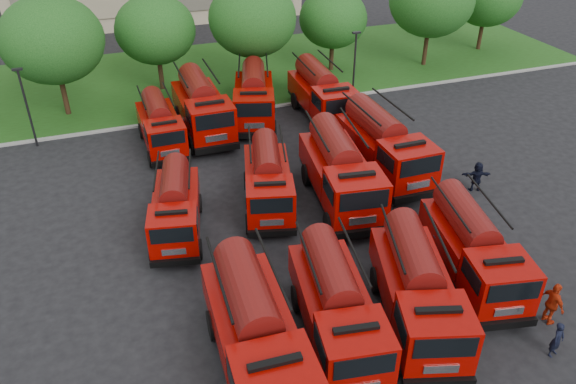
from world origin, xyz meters
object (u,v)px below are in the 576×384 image
at_px(fire_truck_1, 336,305).
at_px(fire_truck_4, 176,206).
at_px(fire_truck_7, 384,145).
at_px(fire_truck_11, 322,93).
at_px(fire_truck_6, 340,171).
at_px(fire_truck_2, 417,289).
at_px(fire_truck_5, 268,180).
at_px(firefighter_5, 474,190).
at_px(firefighter_0, 552,354).
at_px(fire_truck_3, 473,248).
at_px(firefighter_3, 435,260).
at_px(firefighter_4, 255,232).
at_px(fire_truck_0, 256,332).
at_px(firefighter_2, 547,322).
at_px(fire_truck_9, 202,106).
at_px(fire_truck_10, 254,96).
at_px(fire_truck_8, 160,125).

xyz_separation_m(fire_truck_1, fire_truck_4, (-4.47, 9.03, -0.16)).
relative_size(fire_truck_7, fire_truck_11, 1.01).
bearing_deg(fire_truck_6, fire_truck_4, -172.92).
bearing_deg(fire_truck_11, fire_truck_2, -99.39).
bearing_deg(fire_truck_5, firefighter_5, 2.51).
bearing_deg(firefighter_0, fire_truck_1, 134.51).
bearing_deg(fire_truck_3, firefighter_3, 126.36).
height_order(firefighter_0, firefighter_4, firefighter_4).
xyz_separation_m(fire_truck_0, firefighter_3, (9.57, 3.12, -1.76)).
xyz_separation_m(fire_truck_4, firefighter_3, (10.75, -6.32, -1.46)).
height_order(fire_truck_0, firefighter_2, fire_truck_0).
relative_size(fire_truck_2, fire_truck_6, 0.93).
relative_size(fire_truck_0, fire_truck_5, 1.10).
relative_size(fire_truck_4, firefighter_2, 3.42).
xyz_separation_m(fire_truck_9, firefighter_4, (-0.07, -11.96, -1.81)).
distance_m(fire_truck_7, firefighter_3, 8.42).
height_order(fire_truck_9, firefighter_4, fire_truck_9).
distance_m(fire_truck_7, firefighter_5, 5.57).
xyz_separation_m(fire_truck_7, firefighter_0, (-0.35, -14.42, -1.81)).
relative_size(fire_truck_7, fire_truck_10, 0.99).
distance_m(fire_truck_2, firefighter_5, 11.40).
height_order(fire_truck_2, fire_truck_6, fire_truck_6).
bearing_deg(fire_truck_1, fire_truck_10, 90.97).
bearing_deg(firefighter_3, fire_truck_8, -66.38).
distance_m(fire_truck_9, firefighter_3, 18.42).
distance_m(fire_truck_2, fire_truck_9, 20.29).
height_order(fire_truck_9, fire_truck_11, fire_truck_9).
relative_size(fire_truck_11, firefighter_2, 4.01).
distance_m(fire_truck_7, fire_truck_9, 12.27).
distance_m(fire_truck_2, fire_truck_4, 12.12).
distance_m(fire_truck_9, fire_truck_10, 3.78).
relative_size(fire_truck_0, firefighter_2, 4.00).
distance_m(fire_truck_1, fire_truck_8, 18.80).
xyz_separation_m(firefighter_2, firefighter_5, (3.31, 9.50, 0.00)).
xyz_separation_m(fire_truck_10, firefighter_0, (4.48, -23.91, -1.73)).
bearing_deg(firefighter_3, fire_truck_11, -102.72).
bearing_deg(fire_truck_8, fire_truck_6, -50.83).
bearing_deg(firefighter_5, fire_truck_6, 5.53).
bearing_deg(fire_truck_9, fire_truck_6, -65.02).
relative_size(fire_truck_7, firefighter_3, 4.98).
relative_size(fire_truck_1, fire_truck_4, 1.10).
bearing_deg(firefighter_3, firefighter_2, 104.07).
bearing_deg(fire_truck_8, fire_truck_9, 21.72).
bearing_deg(fire_truck_0, firefighter_2, -5.89).
bearing_deg(firefighter_4, fire_truck_11, -83.28).
height_order(fire_truck_1, fire_truck_2, fire_truck_2).
bearing_deg(fire_truck_3, fire_truck_4, 157.39).
relative_size(fire_truck_10, firefighter_0, 5.12).
height_order(fire_truck_0, fire_truck_8, fire_truck_0).
distance_m(fire_truck_3, fire_truck_8, 20.24).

